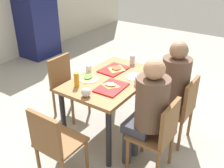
# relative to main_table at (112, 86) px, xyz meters

# --- Properties ---
(ground_plane) EXTENTS (10.00, 10.00, 0.02)m
(ground_plane) POSITION_rel_main_table_xyz_m (0.00, 0.00, -0.66)
(ground_plane) COLOR #9E998E
(main_table) EXTENTS (1.17, 0.75, 0.76)m
(main_table) POSITION_rel_main_table_xyz_m (0.00, 0.00, 0.00)
(main_table) COLOR olive
(main_table) RESTS_ON ground_plane
(chair_near_left) EXTENTS (0.40, 0.40, 0.84)m
(chair_near_left) POSITION_rel_main_table_xyz_m (-0.29, -0.76, -0.16)
(chair_near_left) COLOR brown
(chair_near_left) RESTS_ON ground_plane
(chair_near_right) EXTENTS (0.40, 0.40, 0.84)m
(chair_near_right) POSITION_rel_main_table_xyz_m (0.29, -0.76, -0.16)
(chair_near_right) COLOR brown
(chair_near_right) RESTS_ON ground_plane
(chair_far_side) EXTENTS (0.40, 0.40, 0.84)m
(chair_far_side) POSITION_rel_main_table_xyz_m (0.00, 0.76, -0.16)
(chair_far_side) COLOR brown
(chair_far_side) RESTS_ON ground_plane
(chair_left_end) EXTENTS (0.40, 0.40, 0.84)m
(chair_left_end) POSITION_rel_main_table_xyz_m (-0.97, 0.00, -0.16)
(chair_left_end) COLOR brown
(chair_left_end) RESTS_ON ground_plane
(person_in_red) EXTENTS (0.32, 0.42, 1.25)m
(person_in_red) POSITION_rel_main_table_xyz_m (-0.29, -0.62, 0.08)
(person_in_red) COLOR #383842
(person_in_red) RESTS_ON ground_plane
(person_in_brown_jacket) EXTENTS (0.32, 0.42, 1.25)m
(person_in_brown_jacket) POSITION_rel_main_table_xyz_m (0.29, -0.62, 0.08)
(person_in_brown_jacket) COLOR #383842
(person_in_brown_jacket) RESTS_ON ground_plane
(tray_red_near) EXTENTS (0.37, 0.27, 0.02)m
(tray_red_near) POSITION_rel_main_table_xyz_m (-0.21, -0.13, 0.11)
(tray_red_near) COLOR red
(tray_red_near) RESTS_ON main_table
(tray_red_far) EXTENTS (0.37, 0.28, 0.02)m
(tray_red_far) POSITION_rel_main_table_xyz_m (0.21, 0.11, 0.11)
(tray_red_far) COLOR red
(tray_red_far) RESTS_ON main_table
(paper_plate_center) EXTENTS (0.22, 0.22, 0.01)m
(paper_plate_center) POSITION_rel_main_table_xyz_m (-0.18, 0.21, 0.11)
(paper_plate_center) COLOR white
(paper_plate_center) RESTS_ON main_table
(paper_plate_near_edge) EXTENTS (0.22, 0.22, 0.01)m
(paper_plate_near_edge) POSITION_rel_main_table_xyz_m (0.18, -0.21, 0.11)
(paper_plate_near_edge) COLOR white
(paper_plate_near_edge) RESTS_ON main_table
(pizza_slice_a) EXTENTS (0.16, 0.20, 0.02)m
(pizza_slice_a) POSITION_rel_main_table_xyz_m (-0.18, -0.11, 0.13)
(pizza_slice_a) COLOR #C68C47
(pizza_slice_a) RESTS_ON tray_red_near
(pizza_slice_b) EXTENTS (0.22, 0.21, 0.02)m
(pizza_slice_b) POSITION_rel_main_table_xyz_m (0.22, 0.09, 0.13)
(pizza_slice_b) COLOR tan
(pizza_slice_b) RESTS_ON tray_red_far
(pizza_slice_c) EXTENTS (0.28, 0.23, 0.02)m
(pizza_slice_c) POSITION_rel_main_table_xyz_m (-0.15, 0.24, 0.12)
(pizza_slice_c) COLOR tan
(pizza_slice_c) RESTS_ON paper_plate_center
(plastic_cup_a) EXTENTS (0.07, 0.07, 0.10)m
(plastic_cup_a) POSITION_rel_main_table_xyz_m (-0.03, 0.32, 0.16)
(plastic_cup_a) COLOR white
(plastic_cup_a) RESTS_ON main_table
(plastic_cup_b) EXTENTS (0.07, 0.07, 0.10)m
(plastic_cup_b) POSITION_rel_main_table_xyz_m (0.03, -0.32, 0.16)
(plastic_cup_b) COLOR white
(plastic_cup_b) RESTS_ON main_table
(soda_can) EXTENTS (0.07, 0.07, 0.12)m
(soda_can) POSITION_rel_main_table_xyz_m (0.50, 0.02, 0.17)
(soda_can) COLOR #B7BCC6
(soda_can) RESTS_ON main_table
(condiment_bottle) EXTENTS (0.06, 0.06, 0.16)m
(condiment_bottle) POSITION_rel_main_table_xyz_m (-0.38, 0.21, 0.19)
(condiment_bottle) COLOR orange
(condiment_bottle) RESTS_ON main_table
(foil_bundle) EXTENTS (0.10, 0.10, 0.10)m
(foil_bundle) POSITION_rel_main_table_xyz_m (-0.50, -0.02, 0.16)
(foil_bundle) COLOR silver
(foil_bundle) RESTS_ON main_table
(drink_fridge) EXTENTS (0.70, 0.60, 1.90)m
(drink_fridge) POSITION_rel_main_table_xyz_m (1.38, 2.85, 0.30)
(drink_fridge) COLOR #14194C
(drink_fridge) RESTS_ON ground_plane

